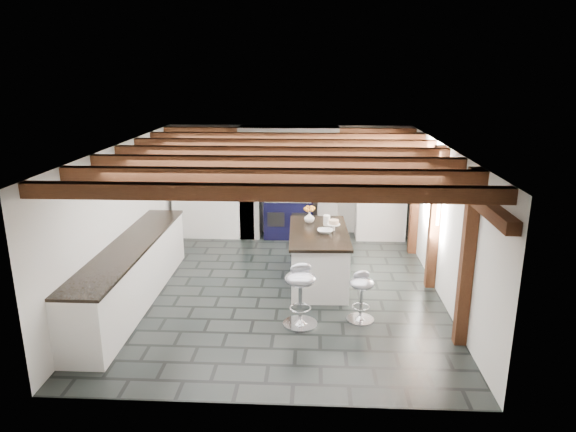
# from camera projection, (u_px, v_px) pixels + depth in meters

# --- Properties ---
(ground) EXTENTS (6.00, 6.00, 0.00)m
(ground) POSITION_uv_depth(u_px,v_px,m) (281.00, 288.00, 8.30)
(ground) COLOR black
(ground) RESTS_ON ground
(room_shell) EXTENTS (6.00, 6.03, 6.00)m
(room_shell) POSITION_uv_depth(u_px,v_px,m) (252.00, 202.00, 9.40)
(room_shell) COLOR silver
(room_shell) RESTS_ON ground
(range_cooker) EXTENTS (1.00, 0.63, 0.99)m
(range_cooker) POSITION_uv_depth(u_px,v_px,m) (289.00, 215.00, 10.74)
(range_cooker) COLOR black
(range_cooker) RESTS_ON ground
(kitchen_island) EXTENTS (1.00, 1.83, 1.19)m
(kitchen_island) POSITION_uv_depth(u_px,v_px,m) (318.00, 256.00, 8.40)
(kitchen_island) COLOR white
(kitchen_island) RESTS_ON ground
(bar_stool_near) EXTENTS (0.44, 0.44, 0.72)m
(bar_stool_near) POSITION_uv_depth(u_px,v_px,m) (361.00, 291.00, 7.12)
(bar_stool_near) COLOR silver
(bar_stool_near) RESTS_ON ground
(bar_stool_far) EXTENTS (0.54, 0.54, 0.88)m
(bar_stool_far) POSITION_uv_depth(u_px,v_px,m) (300.00, 288.00, 6.96)
(bar_stool_far) COLOR silver
(bar_stool_far) RESTS_ON ground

